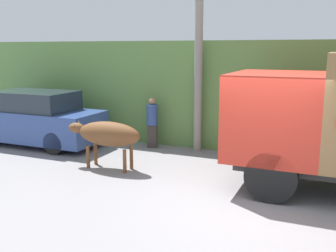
% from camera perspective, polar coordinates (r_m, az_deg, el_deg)
% --- Properties ---
extents(ground_plane, '(60.00, 60.00, 0.00)m').
position_cam_1_polar(ground_plane, '(8.06, 12.50, -11.29)').
color(ground_plane, gray).
extents(hillside_embankment, '(32.00, 5.71, 3.27)m').
position_cam_1_polar(hillside_embankment, '(14.18, 18.02, 4.97)').
color(hillside_embankment, '#608C47').
rests_on(hillside_embankment, ground_plane).
extents(building_backdrop, '(6.64, 2.70, 2.94)m').
position_cam_1_polar(building_backdrop, '(14.81, -8.11, 5.05)').
color(building_backdrop, '#B2BCAD').
rests_on(building_backdrop, ground_plane).
extents(brown_cow, '(2.10, 0.63, 1.23)m').
position_cam_1_polar(brown_cow, '(10.11, -8.80, -1.19)').
color(brown_cow, brown).
rests_on(brown_cow, ground_plane).
extents(parked_suv, '(4.57, 1.71, 1.72)m').
position_cam_1_polar(parked_suv, '(13.25, -18.94, 0.96)').
color(parked_suv, '#334C8C').
rests_on(parked_suv, ground_plane).
extents(pedestrian_on_hill, '(0.43, 0.43, 1.56)m').
position_cam_1_polar(pedestrian_on_hill, '(12.14, -2.31, 0.79)').
color(pedestrian_on_hill, '#38332D').
rests_on(pedestrian_on_hill, ground_plane).
extents(utility_pole, '(0.90, 0.24, 5.59)m').
position_cam_1_polar(utility_pole, '(11.58, 4.46, 10.48)').
color(utility_pole, gray).
rests_on(utility_pole, ground_plane).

